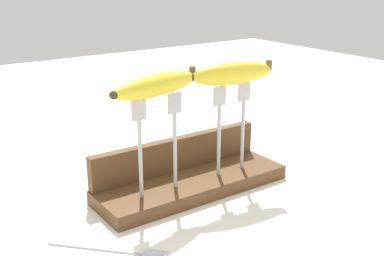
# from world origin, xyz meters

# --- Properties ---
(ground_plane) EXTENTS (3.00, 3.00, 0.00)m
(ground_plane) POSITION_xyz_m (0.00, 0.00, 0.00)
(ground_plane) COLOR white
(wooden_board) EXTENTS (0.38, 0.12, 0.03)m
(wooden_board) POSITION_xyz_m (0.00, 0.00, 0.01)
(wooden_board) COLOR brown
(wooden_board) RESTS_ON ground
(board_backstop) EXTENTS (0.37, 0.02, 0.07)m
(board_backstop) POSITION_xyz_m (0.00, 0.05, 0.06)
(board_backstop) COLOR brown
(board_backstop) RESTS_ON wooden_board
(fork_stand_left) EXTENTS (0.10, 0.01, 0.18)m
(fork_stand_left) POSITION_xyz_m (-0.08, -0.01, 0.13)
(fork_stand_left) COLOR #B2B2B7
(fork_stand_left) RESTS_ON wooden_board
(fork_stand_right) EXTENTS (0.09, 0.01, 0.17)m
(fork_stand_right) POSITION_xyz_m (0.08, -0.01, 0.13)
(fork_stand_right) COLOR #B2B2B7
(fork_stand_right) RESTS_ON wooden_board
(banana_raised_left) EXTENTS (0.19, 0.08, 0.04)m
(banana_raised_left) POSITION_xyz_m (-0.08, -0.01, 0.22)
(banana_raised_left) COLOR yellow
(banana_raised_left) RESTS_ON fork_stand_left
(banana_raised_right) EXTENTS (0.18, 0.06, 0.04)m
(banana_raised_right) POSITION_xyz_m (0.08, -0.01, 0.22)
(banana_raised_right) COLOR yellow
(banana_raised_right) RESTS_ON fork_stand_right
(fork_fallen_near) EXTENTS (0.14, 0.15, 0.01)m
(fork_fallen_near) POSITION_xyz_m (-0.21, -0.12, 0.00)
(fork_fallen_near) COLOR #B2B2B7
(fork_fallen_near) RESTS_ON ground
(banana_chunk_near) EXTENTS (0.06, 0.06, 0.04)m
(banana_chunk_near) POSITION_xyz_m (0.06, 0.14, 0.02)
(banana_chunk_near) COLOR #B2C138
(banana_chunk_near) RESTS_ON ground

